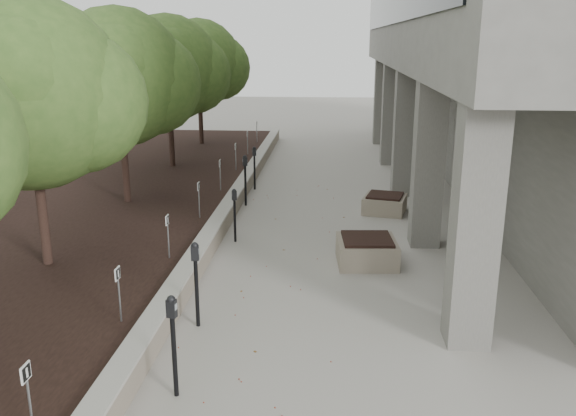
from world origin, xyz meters
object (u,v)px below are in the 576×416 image
(crabapple_tree_2, at_px, (33,134))
(crabapple_tree_3, at_px, (121,107))
(parking_meter_2, at_px, (196,285))
(planter_front, at_px, (367,250))
(crabapple_tree_4, at_px, (169,91))
(parking_meter_5, at_px, (255,168))
(crabapple_tree_5, at_px, (199,82))
(parking_meter_4, at_px, (245,180))
(planter_back, at_px, (385,203))
(parking_meter_1, at_px, (174,347))
(parking_meter_3, at_px, (235,215))

(crabapple_tree_2, relative_size, crabapple_tree_3, 1.00)
(parking_meter_2, relative_size, planter_front, 1.20)
(crabapple_tree_4, xyz_separation_m, parking_meter_5, (3.29, -1.74, -2.38))
(crabapple_tree_5, height_order, planter_front, crabapple_tree_5)
(parking_meter_4, height_order, planter_back, parking_meter_4)
(planter_back, bearing_deg, parking_meter_4, 173.96)
(parking_meter_2, bearing_deg, crabapple_tree_2, 147.12)
(parking_meter_5, bearing_deg, parking_meter_1, -99.47)
(crabapple_tree_4, distance_m, parking_meter_2, 12.54)
(crabapple_tree_4, relative_size, parking_meter_5, 3.70)
(crabapple_tree_4, xyz_separation_m, parking_meter_2, (3.57, -11.79, -2.33))
(crabapple_tree_5, bearing_deg, parking_meter_1, -78.83)
(crabapple_tree_5, distance_m, parking_meter_2, 17.32)
(crabapple_tree_3, height_order, crabapple_tree_4, same)
(crabapple_tree_4, bearing_deg, planter_front, -51.50)
(crabapple_tree_5, height_order, parking_meter_2, crabapple_tree_5)
(crabapple_tree_3, xyz_separation_m, crabapple_tree_5, (0.00, 10.00, 0.00))
(parking_meter_2, bearing_deg, crabapple_tree_5, 95.75)
(parking_meter_2, distance_m, parking_meter_4, 8.01)
(parking_meter_2, xyz_separation_m, planter_front, (3.15, 3.34, -0.48))
(crabapple_tree_2, distance_m, parking_meter_5, 9.20)
(parking_meter_2, bearing_deg, crabapple_tree_3, 111.49)
(parking_meter_1, distance_m, parking_meter_5, 12.21)
(crabapple_tree_2, height_order, planter_back, crabapple_tree_2)
(parking_meter_2, height_order, planter_back, parking_meter_2)
(parking_meter_1, distance_m, planter_front, 6.27)
(parking_meter_3, bearing_deg, crabapple_tree_2, -161.91)
(planter_back, bearing_deg, crabapple_tree_3, -174.11)
(parking_meter_4, bearing_deg, crabapple_tree_4, 112.10)
(crabapple_tree_2, height_order, crabapple_tree_3, same)
(planter_front, bearing_deg, parking_meter_5, 117.12)
(parking_meter_1, distance_m, parking_meter_2, 2.16)
(parking_meter_2, relative_size, planter_back, 1.35)
(crabapple_tree_4, distance_m, parking_meter_1, 14.62)
(parking_meter_1, relative_size, parking_meter_5, 1.06)
(crabapple_tree_4, bearing_deg, planter_back, -29.56)
(crabapple_tree_2, bearing_deg, parking_meter_4, 62.22)
(crabapple_tree_2, relative_size, planter_front, 4.14)
(planter_front, bearing_deg, planter_back, 80.05)
(parking_meter_4, bearing_deg, parking_meter_1, -106.10)
(crabapple_tree_5, distance_m, planter_back, 12.21)
(crabapple_tree_2, height_order, parking_meter_2, crabapple_tree_2)
(crabapple_tree_5, relative_size, parking_meter_4, 3.46)
(planter_back, bearing_deg, parking_meter_3, -143.25)
(parking_meter_3, distance_m, planter_front, 3.48)
(parking_meter_1, xyz_separation_m, parking_meter_4, (-0.47, 10.16, 0.01))
(parking_meter_5, bearing_deg, crabapple_tree_5, 104.38)
(parking_meter_1, xyz_separation_m, parking_meter_3, (-0.24, 6.75, -0.09))
(crabapple_tree_4, relative_size, parking_meter_1, 3.50)
(crabapple_tree_3, distance_m, crabapple_tree_5, 10.00)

